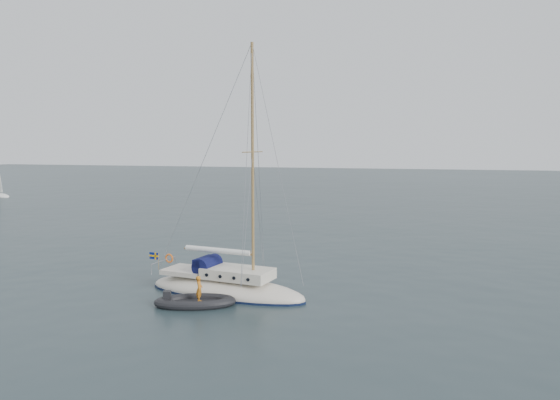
# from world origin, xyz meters

# --- Properties ---
(ground) EXTENTS (300.00, 300.00, 0.00)m
(ground) POSITION_xyz_m (0.00, 0.00, 0.00)
(ground) COLOR black
(ground) RESTS_ON ground
(sailboat) EXTENTS (9.39, 2.81, 13.37)m
(sailboat) POSITION_xyz_m (-2.89, 1.34, 1.01)
(sailboat) COLOR beige
(sailboat) RESTS_ON ground
(dinghy) EXTENTS (2.80, 1.26, 0.40)m
(dinghy) POSITION_xyz_m (-2.38, 2.19, 0.18)
(dinghy) COLOR #4E4E54
(dinghy) RESTS_ON ground
(rib) EXTENTS (3.97, 1.80, 1.49)m
(rib) POSITION_xyz_m (-3.61, -1.03, 0.24)
(rib) COLOR black
(rib) RESTS_ON ground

